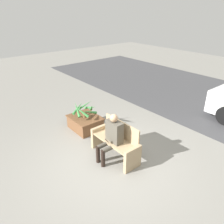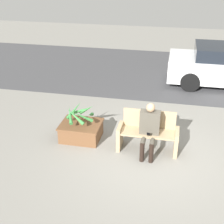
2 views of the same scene
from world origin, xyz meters
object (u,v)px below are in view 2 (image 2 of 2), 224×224
(bench, at_px, (148,133))
(planter_box, at_px, (81,130))
(potted_plant, at_px, (80,114))
(person_seated, at_px, (149,127))

(bench, bearing_deg, planter_box, 175.21)
(bench, height_order, potted_plant, bench)
(person_seated, height_order, potted_plant, person_seated)
(person_seated, bearing_deg, potted_plant, 169.29)
(bench, distance_m, potted_plant, 1.72)
(person_seated, distance_m, potted_plant, 1.76)
(bench, bearing_deg, person_seated, -79.62)
(person_seated, xyz_separation_m, potted_plant, (-1.73, 0.33, -0.01))
(bench, bearing_deg, potted_plant, 174.86)
(planter_box, bearing_deg, person_seated, -10.39)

